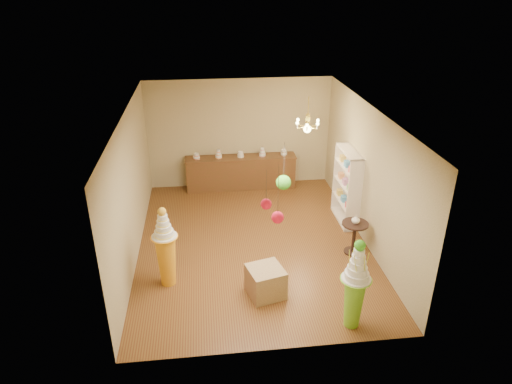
{
  "coord_description": "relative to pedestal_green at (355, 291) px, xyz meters",
  "views": [
    {
      "loc": [
        -0.96,
        -8.68,
        5.43
      ],
      "look_at": [
        0.07,
        0.0,
        1.26
      ],
      "focal_mm": 32.0,
      "sensor_mm": 36.0,
      "label": 1
    }
  ],
  "objects": [
    {
      "name": "round_table",
      "position": [
        0.72,
        2.18,
        -0.23
      ],
      "size": [
        0.58,
        0.58,
        0.72
      ],
      "rotation": [
        0.0,
        0.0,
        0.02
      ],
      "color": "black",
      "rests_on": "floor"
    },
    {
      "name": "shelving_unit",
      "position": [
        0.96,
        3.62,
        0.2
      ],
      "size": [
        0.33,
        1.2,
        1.8
      ],
      "color": "silver",
      "rests_on": "floor"
    },
    {
      "name": "chandelier",
      "position": [
        0.0,
        3.95,
        1.6
      ],
      "size": [
        0.74,
        0.74,
        0.85
      ],
      "rotation": [
        0.0,
        0.0,
        0.26
      ],
      "color": "#EBD253",
      "rests_on": "ceiling"
    },
    {
      "name": "burlap_riser",
      "position": [
        -1.35,
        0.99,
        -0.42
      ],
      "size": [
        0.76,
        0.76,
        0.57
      ],
      "primitive_type": "cube",
      "rotation": [
        0.0,
        0.0,
        0.26
      ],
      "color": "#957951",
      "rests_on": "floor"
    },
    {
      "name": "wall_front",
      "position": [
        -1.38,
        -0.43,
        0.8
      ],
      "size": [
        5.0,
        0.04,
        3.0
      ],
      "primitive_type": "cube",
      "color": "tan",
      "rests_on": "ground"
    },
    {
      "name": "wall_left",
      "position": [
        -3.88,
        2.82,
        0.8
      ],
      "size": [
        0.04,
        6.5,
        3.0
      ],
      "primitive_type": "cube",
      "color": "tan",
      "rests_on": "ground"
    },
    {
      "name": "floor",
      "position": [
        -1.38,
        2.82,
        -0.7
      ],
      "size": [
        6.5,
        6.5,
        0.0
      ],
      "primitive_type": "plane",
      "color": "brown",
      "rests_on": "ground"
    },
    {
      "name": "pedestal_orange",
      "position": [
        -3.17,
        1.55,
        -0.03
      ],
      "size": [
        0.48,
        0.48,
        1.65
      ],
      "rotation": [
        0.0,
        0.0,
        -0.01
      ],
      "color": "orange",
      "rests_on": "floor"
    },
    {
      "name": "vase",
      "position": [
        0.72,
        2.18,
        0.11
      ],
      "size": [
        0.21,
        0.21,
        0.18
      ],
      "primitive_type": "imported",
      "rotation": [
        0.0,
        0.0,
        0.24
      ],
      "color": "silver",
      "rests_on": "round_table"
    },
    {
      "name": "pom_red_right",
      "position": [
        -1.51,
        -0.1,
        1.76
      ],
      "size": [
        0.16,
        0.16,
        0.62
      ],
      "color": "#393129",
      "rests_on": "ceiling"
    },
    {
      "name": "wall_back",
      "position": [
        -1.38,
        6.07,
        0.8
      ],
      "size": [
        5.0,
        0.04,
        3.0
      ],
      "primitive_type": "cube",
      "color": "tan",
      "rests_on": "ground"
    },
    {
      "name": "wall_right",
      "position": [
        1.12,
        2.82,
        0.8
      ],
      "size": [
        0.04,
        6.5,
        3.0
      ],
      "primitive_type": "cube",
      "color": "tan",
      "rests_on": "ground"
    },
    {
      "name": "sideboard",
      "position": [
        -1.38,
        5.79,
        -0.22
      ],
      "size": [
        3.04,
        0.54,
        1.16
      ],
      "color": "#52321A",
      "rests_on": "floor"
    },
    {
      "name": "ceiling",
      "position": [
        -1.38,
        2.82,
        2.3
      ],
      "size": [
        6.5,
        6.5,
        0.0
      ],
      "primitive_type": "plane",
      "rotation": [
        3.14,
        0.0,
        0.0
      ],
      "color": "silver",
      "rests_on": "ground"
    },
    {
      "name": "pedestal_green",
      "position": [
        0.0,
        0.0,
        0.0
      ],
      "size": [
        0.64,
        0.64,
        1.68
      ],
      "rotation": [
        0.0,
        0.0,
        0.38
      ],
      "color": "#75C22B",
      "rests_on": "floor"
    },
    {
      "name": "pom_green_mid",
      "position": [
        -1.06,
        1.0,
        1.59
      ],
      "size": [
        0.25,
        0.25,
        0.84
      ],
      "color": "#393129",
      "rests_on": "ceiling"
    },
    {
      "name": "pom_red_left",
      "position": [
        -1.31,
        0.09,
        1.43
      ],
      "size": [
        0.19,
        0.19,
        0.97
      ],
      "color": "#393129",
      "rests_on": "ceiling"
    }
  ]
}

